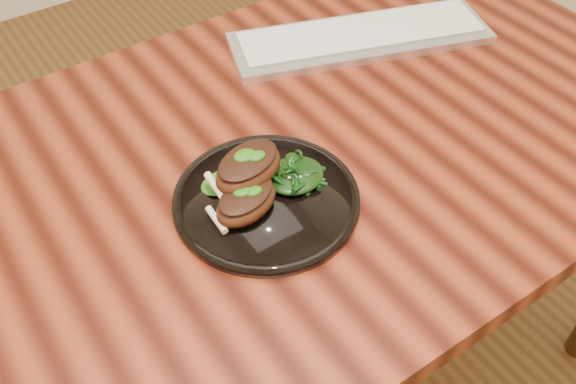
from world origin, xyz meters
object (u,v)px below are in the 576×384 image
object	(u,v)px
plate	(266,200)
greens_heap	(295,172)
lamb_chop_front	(246,201)
desk	(237,209)
keyboard	(361,37)

from	to	relation	value
plate	greens_heap	size ratio (longest dim) A/B	3.03
lamb_chop_front	greens_heap	bearing A→B (deg)	8.89
desk	lamb_chop_front	world-z (taller)	lamb_chop_front
desk	greens_heap	bearing A→B (deg)	-53.19
desk	plate	xyz separation A→B (m)	(0.01, -0.08, 0.09)
lamb_chop_front	keyboard	size ratio (longest dim) A/B	0.23
lamb_chop_front	greens_heap	distance (m)	0.09
desk	greens_heap	distance (m)	0.15
lamb_chop_front	greens_heap	size ratio (longest dim) A/B	1.32
lamb_chop_front	keyboard	bearing A→B (deg)	32.21
desk	greens_heap	xyz separation A→B (m)	(0.06, -0.08, 0.11)
plate	greens_heap	distance (m)	0.06
greens_heap	keyboard	world-z (taller)	greens_heap
keyboard	plate	bearing A→B (deg)	-146.18
plate	keyboard	bearing A→B (deg)	33.82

